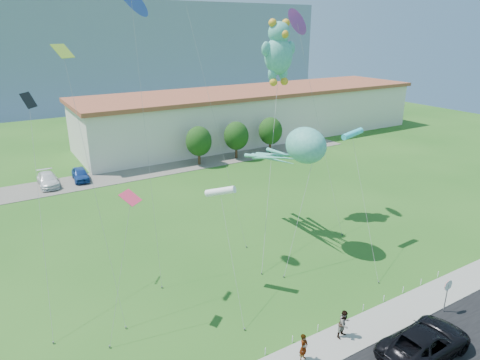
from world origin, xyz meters
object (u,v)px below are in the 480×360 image
warehouse (256,113)px  pedestrian_left (304,347)px  suv (425,342)px  pedestrian_right (344,324)px  stop_sign (448,288)px  parked_car_white (48,180)px  teddy_bear_kite (279,51)px  parked_car_blue (80,174)px  octopus_kite (295,151)px

warehouse → pedestrian_left: size_ratio=35.63×
suv → pedestrian_right: (-2.93, 3.53, 0.10)m
suv → stop_sign: bearing=-70.7°
parked_car_white → teddy_bear_kite: (18.42, -21.01, 15.28)m
suv → parked_car_white: suv is taller
parked_car_blue → stop_sign: bearing=-65.0°
stop_sign → parked_car_white: bearing=115.3°
parked_car_blue → parked_car_white: bearing=-174.6°
parked_car_blue → octopus_kite: octopus_kite is taller
parked_car_white → pedestrian_left: bearing=-77.5°
parked_car_blue → pedestrian_left: bearing=-79.5°
parked_car_blue → suv: bearing=-71.6°
warehouse → octopus_kite: bearing=-118.7°
warehouse → parked_car_blue: (-31.60, -8.20, -3.30)m
pedestrian_left → teddy_bear_kite: size_ratio=0.09×
warehouse → suv: warehouse is taller
pedestrian_right → teddy_bear_kite: teddy_bear_kite is taller
octopus_kite → warehouse: bearing=61.3°
stop_sign → suv: (-4.61, -1.88, -0.95)m
suv → teddy_bear_kite: 26.08m
warehouse → pedestrian_left: (-27.42, -46.81, -3.17)m
pedestrian_left → teddy_bear_kite: 25.41m
parked_car_blue → teddy_bear_kite: (14.63, -21.08, 15.27)m
parked_car_white → octopus_kite: size_ratio=0.49×
stop_sign → parked_car_white: (-18.89, 39.94, -1.06)m
teddy_bear_kite → stop_sign: bearing=-88.6°
warehouse → pedestrian_right: warehouse is taller
stop_sign → pedestrian_left: (-10.92, 1.39, -0.91)m
pedestrian_right → parked_car_blue: bearing=91.4°
suv → pedestrian_right: 4.59m
parked_car_blue → octopus_kite: (12.43, -26.79, 7.64)m
warehouse → pedestrian_right: 52.49m
parked_car_white → suv: bearing=-70.3°
octopus_kite → suv: bearing=-97.3°
warehouse → pedestrian_right: size_ratio=33.42×
pedestrian_right → stop_sign: bearing=-22.1°
suv → parked_car_white: bearing=16.0°
stop_sign → octopus_kite: 15.01m
warehouse → teddy_bear_kite: 35.89m
octopus_kite → parked_car_white: bearing=121.3°
stop_sign → parked_car_white: stop_sign is taller
suv → pedestrian_left: size_ratio=3.60×
parked_car_blue → teddy_bear_kite: bearing=-50.9°
teddy_bear_kite → pedestrian_left: bearing=-120.8°
suv → parked_car_white: (-14.28, 41.81, -0.11)m
warehouse → suv: 54.45m
pedestrian_left → parked_car_blue: (-4.18, 38.62, -0.14)m
suv → teddy_bear_kite: teddy_bear_kite is taller
teddy_bear_kite → suv: bearing=-101.3°
pedestrian_left → parked_car_blue: pedestrian_left is taller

